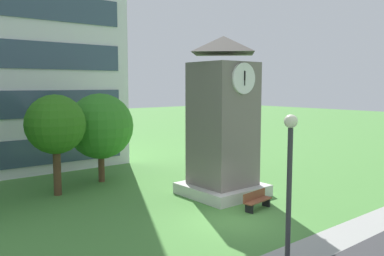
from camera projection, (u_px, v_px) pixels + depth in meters
The scene contains 7 objects.
ground_plane at pixel (232, 221), 17.86m from camera, with size 160.00×160.00×0.00m, color #4C893D.
kerb_strip at pixel (309, 250), 14.73m from camera, with size 120.00×1.60×0.01m, color #9E9E99.
clock_tower at pixel (223, 126), 21.84m from camera, with size 3.92×3.92×8.65m.
park_bench at pixel (257, 200), 19.51m from camera, with size 1.85×0.71×0.88m.
street_lamp at pixel (289, 188), 10.66m from camera, with size 0.36×0.36×5.27m.
tree_near_tower at pixel (100, 126), 24.84m from camera, with size 4.06×4.06×5.54m.
tree_by_building at pixel (56, 125), 21.72m from camera, with size 3.24×3.24×5.55m.
Camera 1 is at (-12.28, -12.34, 6.02)m, focal length 37.52 mm.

